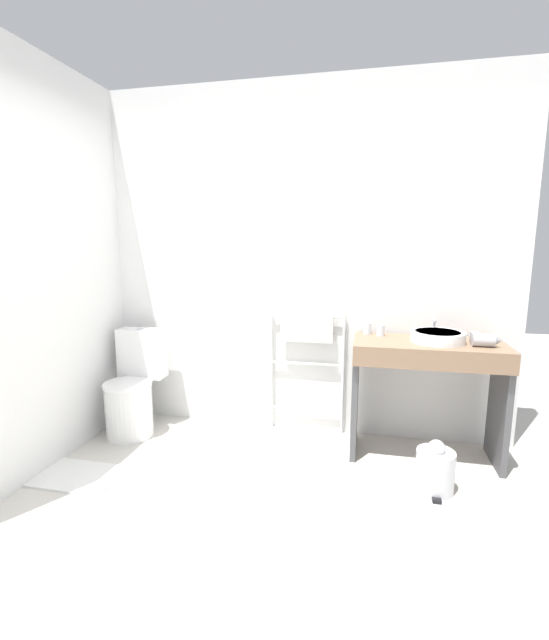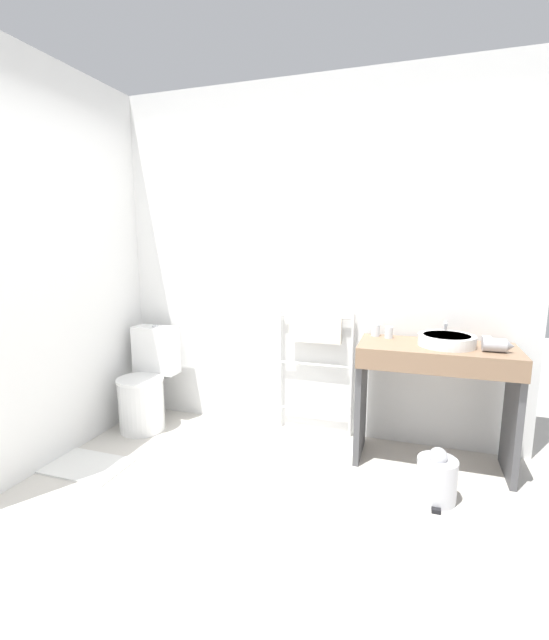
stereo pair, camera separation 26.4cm
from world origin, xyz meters
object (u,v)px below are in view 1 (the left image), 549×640
cup_near_wall (367,328)px  hair_dryer (484,340)px  sink_basin (437,336)px  toilet (133,391)px  cup_near_edge (381,330)px  trash_bin (435,469)px  towel_radiator (307,344)px

cup_near_wall → hair_dryer: hair_dryer is taller
sink_basin → cup_near_wall: size_ratio=4.24×
toilet → cup_near_edge: 1.97m
cup_near_wall → trash_bin: size_ratio=0.26×
cup_near_wall → hair_dryer: bearing=-16.7°
trash_bin → toilet: bearing=170.8°
towel_radiator → sink_basin: towel_radiator is taller
cup_near_wall → hair_dryer: 0.78m
sink_basin → toilet: bearing=-177.9°
toilet → hair_dryer: bearing=0.6°
cup_near_wall → cup_near_edge: 0.11m
towel_radiator → hair_dryer: size_ratio=5.36×
sink_basin → cup_near_edge: (-0.37, 0.12, 0.00)m
towel_radiator → trash_bin: towel_radiator is taller
sink_basin → towel_radiator: bearing=166.3°
towel_radiator → trash_bin: bearing=-37.0°
hair_dryer → trash_bin: hair_dryer is taller
cup_near_edge → trash_bin: size_ratio=0.25×
cup_near_edge → cup_near_wall: bearing=155.6°
towel_radiator → cup_near_wall: towel_radiator is taller
toilet → cup_near_edge: size_ratio=10.03×
toilet → cup_near_wall: bearing=8.0°
cup_near_edge → trash_bin: cup_near_edge is taller
toilet → cup_near_wall: 1.89m
cup_near_edge → trash_bin: bearing=-59.2°
cup_near_edge → toilet: bearing=-173.7°
toilet → cup_near_wall: size_ratio=9.71×
sink_basin → cup_near_wall: cup_near_wall is taller
cup_near_wall → trash_bin: bearing=-54.6°
cup_near_wall → sink_basin: bearing=-19.8°
sink_basin → cup_near_edge: bearing=161.4°
hair_dryer → cup_near_wall: bearing=163.3°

